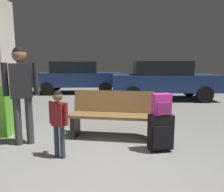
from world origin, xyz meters
TOP-DOWN VIEW (x-y plane):
  - ground_plane at (0.00, 4.00)m, footprint 18.00×18.00m
  - bench at (0.14, 1.59)m, footprint 1.65×0.70m
  - suitcase at (0.94, 0.95)m, footprint 0.41×0.29m
  - backpack_bright at (0.94, 0.95)m, footprint 0.31×0.25m
  - child at (-0.63, 0.66)m, footprint 0.32×0.26m
  - adult at (-1.41, 1.17)m, footprint 0.55×0.30m
  - parked_car_far at (-1.75, 7.77)m, footprint 4.21×2.03m
  - parked_car_near at (2.03, 6.08)m, footprint 4.13×1.86m

SIDE VIEW (x-z plane):
  - ground_plane at x=0.00m, z-range -0.10..0.00m
  - suitcase at x=0.94m, z-range 0.02..0.62m
  - bench at x=0.14m, z-range 0.00..0.88m
  - child at x=-0.63m, z-range 0.12..1.14m
  - backpack_bright at x=0.94m, z-range 0.60..0.94m
  - parked_car_far at x=-1.75m, z-range 0.05..1.56m
  - parked_car_near at x=2.03m, z-range 0.05..1.56m
  - adult at x=-1.41m, z-range 0.20..1.89m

